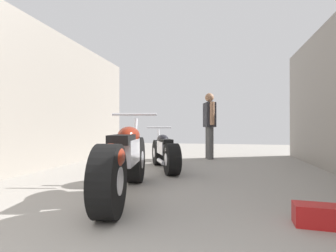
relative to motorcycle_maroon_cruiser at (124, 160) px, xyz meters
name	(u,v)px	position (x,y,z in m)	size (l,w,h in m)	color
ground_plane	(175,180)	(0.42, 1.08, -0.45)	(18.58, 18.58, 0.00)	gray
garage_partition_left	(26,94)	(-2.34, 1.08, 1.01)	(0.08, 8.51, 2.91)	gray
motorcycle_maroon_cruiser	(124,160)	(0.00, 0.00, 0.00)	(0.77, 2.28, 1.06)	black
motorcycle_black_naked	(165,152)	(0.04, 2.05, -0.10)	(0.97, 1.76, 0.86)	black
mechanic_in_blue	(209,122)	(0.83, 4.03, 0.55)	(0.38, 0.71, 1.77)	#4C4C4C
red_toolbox	(317,215)	(1.97, -0.53, -0.35)	(0.37, 0.21, 0.19)	#B21919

